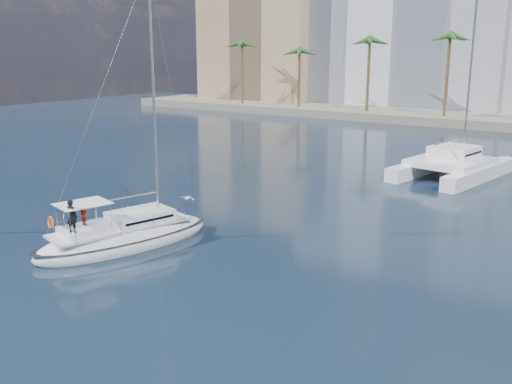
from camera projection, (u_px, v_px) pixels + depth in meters
The scene contains 9 objects.
ground at pixel (222, 249), 29.77m from camera, with size 160.00×160.00×0.00m, color black.
quay at pixel (490, 120), 78.67m from camera, with size 120.00×14.00×1.20m, color gray.
building_modern at pixel (437, 24), 91.56m from camera, with size 42.00×16.00×28.00m, color white.
building_tan_left at pixel (267, 44), 105.34m from camera, with size 22.00×14.00×22.00m, color tan.
palm_left at pixel (268, 48), 91.53m from camera, with size 3.60×3.60×12.30m.
palm_centre at pixel (490, 48), 73.10m from camera, with size 3.60×3.60×12.30m.
main_sloop at pixel (125, 237), 30.16m from camera, with size 5.74×10.48×14.84m.
catamaran at pixel (452, 163), 46.46m from camera, with size 7.68×12.43×16.99m.
seagull at pixel (188, 198), 37.59m from camera, with size 1.19×0.51×0.22m.
Camera 1 is at (17.22, -22.34, 10.14)m, focal length 40.00 mm.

